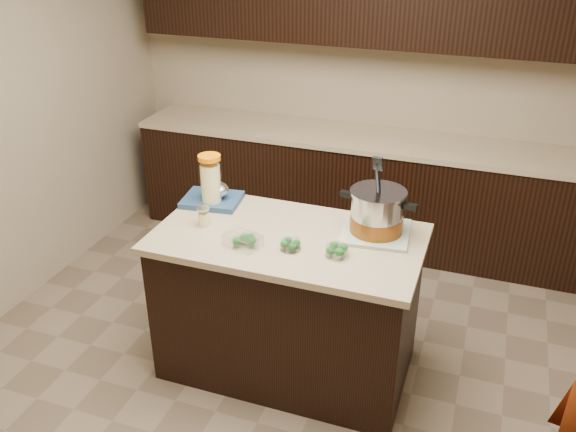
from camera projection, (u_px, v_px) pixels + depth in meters
name	position (u px, v px, depth m)	size (l,w,h in m)	color
ground_plane	(288.00, 364.00, 3.72)	(4.00, 4.00, 0.00)	brown
room_shell	(288.00, 88.00, 2.93)	(4.04, 4.04, 2.72)	tan
back_cabinets	(363.00, 129.00, 4.75)	(3.60, 0.63, 2.33)	black
island	(288.00, 303.00, 3.51)	(1.46, 0.81, 0.90)	black
dish_towel	(376.00, 232.00, 3.32)	(0.36, 0.36, 0.02)	#5C7B53
stock_pot	(377.00, 214.00, 3.27)	(0.43, 0.33, 0.43)	#B7B7BC
lemonade_pitcher	(211.00, 183.00, 3.56)	(0.14, 0.14, 0.32)	#EFE792
mason_jar	(204.00, 217.00, 3.39)	(0.08, 0.08, 0.12)	#EFE792
broccoli_tub_left	(290.00, 245.00, 3.17)	(0.14, 0.14, 0.05)	silver
broccoli_tub_right	(337.00, 251.00, 3.11)	(0.15, 0.15, 0.06)	silver
broccoli_tub_rect	(243.00, 241.00, 3.20)	(0.21, 0.18, 0.07)	silver
blue_tray	(213.00, 196.00, 3.65)	(0.37, 0.31, 0.13)	navy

